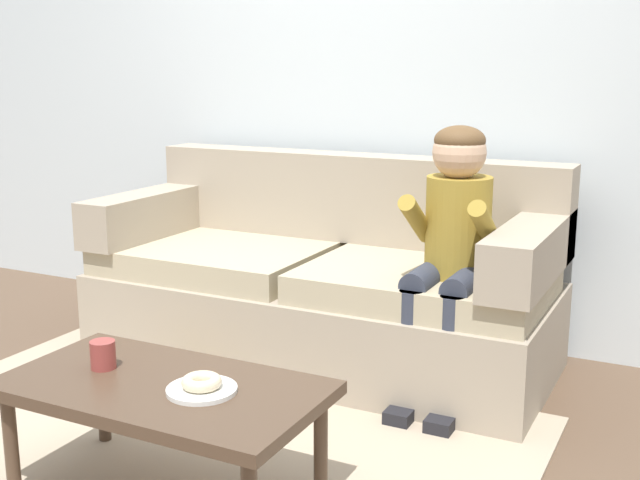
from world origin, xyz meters
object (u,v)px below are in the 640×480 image
Objects in this scene: couch at (325,287)px; coffee_table at (163,396)px; toy_controller at (169,391)px; donut at (202,382)px; mug at (103,355)px; person_child at (452,237)px.

coffee_table is (0.12, -1.34, 0.01)m from couch.
donut is at bearing -74.19° from toy_controller.
coffee_table is at bearing -81.69° from toy_controller.
person_child is at bearing 55.24° from mug.
coffee_table is at bearing 178.65° from donut.
coffee_table is 10.98× the size of mug.
mug is 0.40× the size of toy_controller.
mug is 0.78m from toy_controller.
donut is 0.53× the size of toy_controller.
mug is at bearing 177.58° from donut.
donut is at bearing -2.42° from mug.
donut is (0.27, -1.34, 0.08)m from couch.
mug is (-0.24, 0.01, 0.09)m from coffee_table.
toy_controller is at bearing -153.52° from person_child.
donut is (-0.39, -1.14, -0.25)m from person_child.
couch is at bearing 162.75° from person_child.
mug is at bearing -95.33° from couch.
couch is 17.18× the size of donut.
person_child reaches higher than toy_controller.
person_child is at bearing 64.63° from coffee_table.
couch is at bearing 84.67° from mug.
person_child reaches higher than couch.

